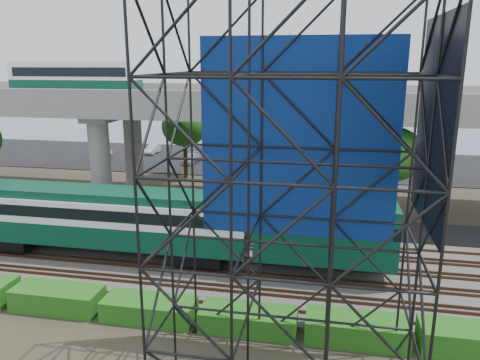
# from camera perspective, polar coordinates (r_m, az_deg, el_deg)

# --- Properties ---
(ground) EXTENTS (140.00, 140.00, 0.00)m
(ground) POSITION_cam_1_polar(r_m,az_deg,el_deg) (28.57, -9.60, -11.73)
(ground) COLOR #474233
(ground) RESTS_ON ground
(ballast_bed) EXTENTS (90.00, 12.00, 0.20)m
(ballast_bed) POSITION_cam_1_polar(r_m,az_deg,el_deg) (30.22, -8.27, -9.96)
(ballast_bed) COLOR slate
(ballast_bed) RESTS_ON ground
(service_road) EXTENTS (90.00, 5.00, 0.08)m
(service_road) POSITION_cam_1_polar(r_m,az_deg,el_deg) (37.79, -4.04, -4.89)
(service_road) COLOR black
(service_road) RESTS_ON ground
(parking_lot) EXTENTS (90.00, 18.00, 0.08)m
(parking_lot) POSITION_cam_1_polar(r_m,az_deg,el_deg) (59.99, 1.77, 2.37)
(parking_lot) COLOR black
(parking_lot) RESTS_ON ground
(harbor_water) EXTENTS (140.00, 40.00, 0.03)m
(harbor_water) POSITION_cam_1_polar(r_m,az_deg,el_deg) (81.44, 4.29, 5.49)
(harbor_water) COLOR #466373
(harbor_water) RESTS_ON ground
(rail_tracks) EXTENTS (90.00, 9.52, 0.16)m
(rail_tracks) POSITION_cam_1_polar(r_m,az_deg,el_deg) (30.15, -8.28, -9.65)
(rail_tracks) COLOR #472D1E
(rail_tracks) RESTS_ON ballast_bed
(commuter_train) EXTENTS (29.30, 3.06, 4.30)m
(commuter_train) POSITION_cam_1_polar(r_m,az_deg,el_deg) (30.10, -12.99, -4.60)
(commuter_train) COLOR black
(commuter_train) RESTS_ON rail_tracks
(overpass) EXTENTS (80.00, 12.00, 12.40)m
(overpass) POSITION_cam_1_polar(r_m,az_deg,el_deg) (41.48, -3.60, 8.43)
(overpass) COLOR #9E9B93
(overpass) RESTS_ON ground
(scaffold_tower) EXTENTS (9.36, 6.36, 15.00)m
(scaffold_tower) POSITION_cam_1_polar(r_m,az_deg,el_deg) (16.75, 6.16, -3.03)
(scaffold_tower) COLOR black
(scaffold_tower) RESTS_ON ground
(hedge_strip) EXTENTS (34.60, 1.80, 1.20)m
(hedge_strip) POSITION_cam_1_polar(r_m,az_deg,el_deg) (24.44, -10.99, -15.07)
(hedge_strip) COLOR #175C15
(hedge_strip) RESTS_ON ground
(trees) EXTENTS (40.94, 16.94, 7.69)m
(trees) POSITION_cam_1_polar(r_m,az_deg,el_deg) (43.05, -8.24, 4.97)
(trees) COLOR #382314
(trees) RESTS_ON ground
(suv) EXTENTS (5.30, 2.89, 1.41)m
(suv) POSITION_cam_1_polar(r_m,az_deg,el_deg) (37.84, -9.62, -3.85)
(suv) COLOR black
(suv) RESTS_ON service_road
(parked_cars) EXTENTS (38.15, 9.74, 1.31)m
(parked_cars) POSITION_cam_1_polar(r_m,az_deg,el_deg) (59.40, 2.70, 2.89)
(parked_cars) COLOR silver
(parked_cars) RESTS_ON parking_lot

